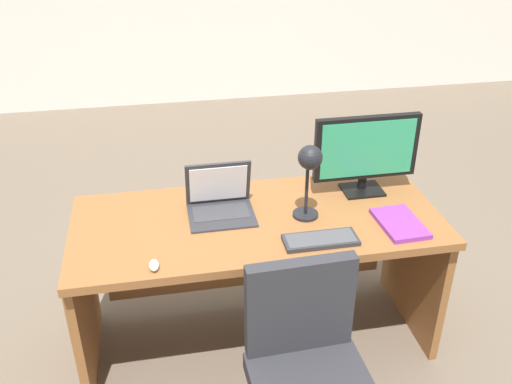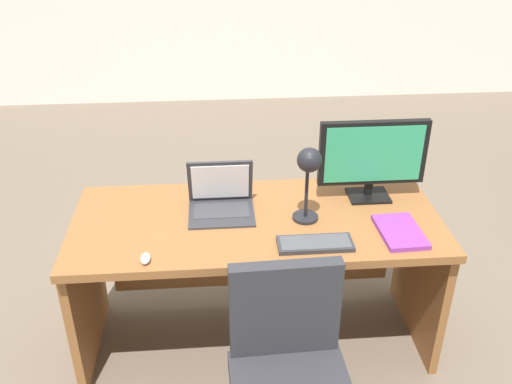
{
  "view_description": "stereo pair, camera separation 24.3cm",
  "coord_description": "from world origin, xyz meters",
  "px_view_note": "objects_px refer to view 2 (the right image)",
  "views": [
    {
      "loc": [
        -0.42,
        -2.19,
        2.13
      ],
      "look_at": [
        0.0,
        0.04,
        0.86
      ],
      "focal_mm": 39.57,
      "sensor_mm": 36.0,
      "label": 1
    },
    {
      "loc": [
        -0.18,
        -2.22,
        2.13
      ],
      "look_at": [
        0.0,
        0.04,
        0.86
      ],
      "focal_mm": 39.57,
      "sensor_mm": 36.0,
      "label": 2
    }
  ],
  "objects_px": {
    "monitor": "(373,156)",
    "keyboard": "(315,244)",
    "laptop": "(221,195)",
    "mouse": "(145,258)",
    "desk_lamp": "(309,169)",
    "desk": "(256,249)",
    "book": "(400,232)"
  },
  "relations": [
    {
      "from": "monitor",
      "to": "mouse",
      "type": "height_order",
      "value": "monitor"
    },
    {
      "from": "monitor",
      "to": "book",
      "type": "xyz_separation_m",
      "value": [
        0.06,
        -0.34,
        -0.22
      ]
    },
    {
      "from": "keyboard",
      "to": "mouse",
      "type": "height_order",
      "value": "mouse"
    },
    {
      "from": "mouse",
      "to": "book",
      "type": "distance_m",
      "value": 1.12
    },
    {
      "from": "mouse",
      "to": "monitor",
      "type": "bearing_deg",
      "value": 23.49
    },
    {
      "from": "monitor",
      "to": "mouse",
      "type": "distance_m",
      "value": 1.17
    },
    {
      "from": "laptop",
      "to": "desk_lamp",
      "type": "height_order",
      "value": "desk_lamp"
    },
    {
      "from": "desk",
      "to": "desk_lamp",
      "type": "distance_m",
      "value": 0.53
    },
    {
      "from": "monitor",
      "to": "keyboard",
      "type": "bearing_deg",
      "value": -130.06
    },
    {
      "from": "laptop",
      "to": "book",
      "type": "relative_size",
      "value": 1.07
    },
    {
      "from": "laptop",
      "to": "keyboard",
      "type": "xyz_separation_m",
      "value": [
        0.39,
        -0.35,
        -0.06
      ]
    },
    {
      "from": "laptop",
      "to": "mouse",
      "type": "bearing_deg",
      "value": -128.6
    },
    {
      "from": "desk",
      "to": "laptop",
      "type": "distance_m",
      "value": 0.33
    },
    {
      "from": "laptop",
      "to": "desk_lamp",
      "type": "xyz_separation_m",
      "value": [
        0.39,
        -0.15,
        0.19
      ]
    },
    {
      "from": "desk_lamp",
      "to": "monitor",
      "type": "bearing_deg",
      "value": 30.42
    },
    {
      "from": "desk",
      "to": "monitor",
      "type": "distance_m",
      "value": 0.72
    },
    {
      "from": "monitor",
      "to": "desk_lamp",
      "type": "height_order",
      "value": "monitor"
    },
    {
      "from": "monitor",
      "to": "book",
      "type": "relative_size",
      "value": 1.82
    },
    {
      "from": "mouse",
      "to": "desk_lamp",
      "type": "distance_m",
      "value": 0.8
    },
    {
      "from": "mouse",
      "to": "desk_lamp",
      "type": "height_order",
      "value": "desk_lamp"
    },
    {
      "from": "monitor",
      "to": "desk_lamp",
      "type": "distance_m",
      "value": 0.4
    },
    {
      "from": "monitor",
      "to": "book",
      "type": "distance_m",
      "value": 0.4
    },
    {
      "from": "desk",
      "to": "book",
      "type": "relative_size",
      "value": 5.99
    },
    {
      "from": "monitor",
      "to": "mouse",
      "type": "xyz_separation_m",
      "value": [
        -1.05,
        -0.46,
        -0.21
      ]
    },
    {
      "from": "monitor",
      "to": "laptop",
      "type": "distance_m",
      "value": 0.75
    },
    {
      "from": "monitor",
      "to": "laptop",
      "type": "xyz_separation_m",
      "value": [
        -0.73,
        -0.05,
        -0.15
      ]
    },
    {
      "from": "desk",
      "to": "keyboard",
      "type": "relative_size",
      "value": 5.26
    },
    {
      "from": "mouse",
      "to": "desk_lamp",
      "type": "xyz_separation_m",
      "value": [
        0.71,
        0.26,
        0.25
      ]
    },
    {
      "from": "monitor",
      "to": "keyboard",
      "type": "distance_m",
      "value": 0.57
    },
    {
      "from": "desk",
      "to": "keyboard",
      "type": "xyz_separation_m",
      "value": [
        0.23,
        -0.29,
        0.22
      ]
    },
    {
      "from": "monitor",
      "to": "desk_lamp",
      "type": "bearing_deg",
      "value": -149.58
    },
    {
      "from": "keyboard",
      "to": "mouse",
      "type": "bearing_deg",
      "value": -175.41
    }
  ]
}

